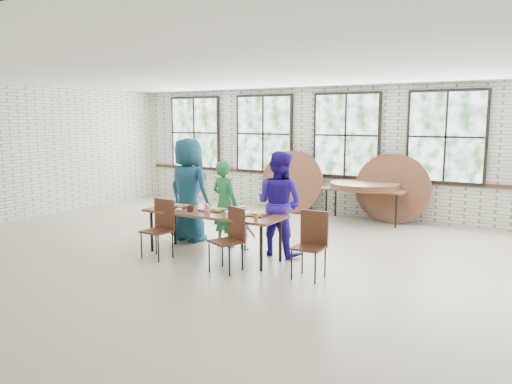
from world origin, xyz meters
TOP-DOWN VIEW (x-y plane):
  - room at (0.00, 4.44)m, footprint 12.00×12.00m
  - dining_table at (-0.52, -0.08)m, footprint 2.41×0.82m
  - chair_near_left at (-1.23, -0.57)m, footprint 0.43×0.42m
  - chair_near_right at (0.16, -0.58)m, footprint 0.55×0.54m
  - chair_spare at (1.31, -0.25)m, footprint 0.43×0.42m
  - adult_teal at (-1.55, 0.57)m, footprint 1.00×0.72m
  - adult_green at (-0.74, 0.57)m, footprint 0.63×0.48m
  - toddler at (-0.32, 0.57)m, footprint 0.53×0.40m
  - adult_blue at (0.34, 0.57)m, footprint 0.90×0.73m
  - storage_table at (0.66, 3.92)m, footprint 1.82×0.81m
  - tabletop_clutter at (-0.43, -0.10)m, footprint 1.99×0.61m
  - round_tops_stacked at (0.66, 3.92)m, footprint 1.50×1.50m
  - round_tops_leaning at (-0.05, 4.19)m, footprint 4.15×0.47m

SIDE VIEW (x-z plane):
  - toddler at x=-0.32m, z-range 0.00..0.73m
  - chair_near_left at x=-1.23m, z-range 0.08..1.03m
  - chair_near_right at x=0.16m, z-range 0.08..1.03m
  - chair_spare at x=1.31m, z-range 0.08..1.03m
  - storage_table at x=0.66m, z-range 0.32..1.06m
  - dining_table at x=-0.52m, z-range 0.32..1.06m
  - round_tops_leaning at x=-0.05m, z-range -0.01..1.48m
  - tabletop_clutter at x=-0.43m, z-range 0.71..0.82m
  - adult_green at x=-0.74m, z-range 0.00..1.54m
  - round_tops_stacked at x=0.66m, z-range 0.74..0.87m
  - adult_blue at x=0.34m, z-range 0.00..1.73m
  - adult_teal at x=-1.55m, z-range 0.00..1.90m
  - room at x=0.00m, z-range -4.17..7.83m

